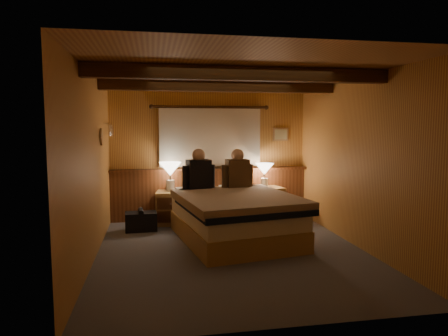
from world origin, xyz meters
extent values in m
plane|color=#4B4F59|center=(0.00, 0.00, 0.00)|extent=(4.20, 4.20, 0.00)
plane|color=#B48443|center=(0.00, 0.00, 2.40)|extent=(4.20, 4.20, 0.00)
plane|color=gold|center=(0.00, 2.10, 1.20)|extent=(3.60, 0.00, 3.60)
plane|color=gold|center=(-1.80, 0.00, 1.20)|extent=(0.00, 4.20, 4.20)
plane|color=gold|center=(1.80, 0.00, 1.20)|extent=(0.00, 4.20, 4.20)
plane|color=gold|center=(0.00, -2.10, 1.20)|extent=(3.60, 0.00, 3.60)
cube|color=brown|center=(0.00, 2.04, 0.45)|extent=(3.60, 0.12, 0.90)
cube|color=brown|center=(0.00, 1.98, 0.92)|extent=(3.60, 0.22, 0.04)
cylinder|color=#472C11|center=(0.00, 2.02, 2.05)|extent=(2.10, 0.05, 0.05)
sphere|color=#472C11|center=(-1.05, 2.02, 2.05)|extent=(0.08, 0.08, 0.08)
sphere|color=#472C11|center=(1.05, 2.02, 2.05)|extent=(0.08, 0.08, 0.08)
cube|color=beige|center=(0.00, 2.03, 1.50)|extent=(1.85, 0.08, 1.05)
cube|color=#472C11|center=(0.00, -0.60, 2.31)|extent=(3.60, 0.15, 0.16)
cube|color=#472C11|center=(0.00, 0.90, 2.31)|extent=(3.60, 0.15, 0.16)
cylinder|color=white|center=(-1.74, 1.60, 1.75)|extent=(0.03, 0.55, 0.03)
torus|color=white|center=(-1.71, 1.45, 1.63)|extent=(0.01, 0.21, 0.21)
torus|color=white|center=(-1.71, 1.68, 1.63)|extent=(0.01, 0.21, 0.21)
cube|color=#A67E53|center=(1.35, 2.08, 1.55)|extent=(0.30, 0.03, 0.25)
cube|color=beige|center=(1.35, 2.06, 1.55)|extent=(0.24, 0.01, 0.19)
cube|color=tan|center=(0.15, 0.56, 0.15)|extent=(1.83, 2.23, 0.30)
cube|color=white|center=(0.15, 0.56, 0.42)|extent=(1.78, 2.19, 0.24)
cube|color=black|center=(0.19, 0.31, 0.57)|extent=(1.82, 1.85, 0.08)
cube|color=#C1858A|center=(0.17, 0.44, 0.64)|extent=(1.89, 2.05, 0.12)
cube|color=white|center=(-0.36, 1.26, 0.62)|extent=(0.65, 0.44, 0.16)
cube|color=white|center=(0.39, 1.40, 0.62)|extent=(0.65, 0.44, 0.16)
cube|color=tan|center=(-0.72, 1.74, 0.29)|extent=(0.57, 0.53, 0.58)
cube|color=brown|center=(-0.75, 1.52, 0.40)|extent=(0.47, 0.08, 0.20)
cube|color=brown|center=(-0.75, 1.52, 0.17)|extent=(0.47, 0.08, 0.20)
cylinder|color=white|center=(-0.75, 1.52, 0.40)|extent=(0.03, 0.03, 0.03)
cylinder|color=white|center=(-0.75, 1.52, 0.17)|extent=(0.03, 0.03, 0.03)
cube|color=tan|center=(0.98, 1.73, 0.30)|extent=(0.64, 0.60, 0.60)
cube|color=brown|center=(1.03, 1.50, 0.42)|extent=(0.49, 0.12, 0.21)
cube|color=brown|center=(1.03, 1.50, 0.18)|extent=(0.49, 0.12, 0.21)
cylinder|color=white|center=(1.03, 1.50, 0.42)|extent=(0.04, 0.04, 0.03)
cylinder|color=white|center=(1.03, 1.50, 0.18)|extent=(0.04, 0.04, 0.03)
cylinder|color=silver|center=(-0.74, 1.79, 0.67)|extent=(0.15, 0.15, 0.19)
cylinder|color=white|center=(-0.74, 1.79, 0.80)|extent=(0.03, 0.03, 0.11)
cone|color=#F9E5C2|center=(-0.74, 1.79, 0.96)|extent=(0.39, 0.39, 0.24)
cylinder|color=silver|center=(0.95, 1.74, 0.69)|extent=(0.13, 0.13, 0.17)
cylinder|color=white|center=(0.95, 1.74, 0.80)|extent=(0.02, 0.02, 0.09)
cone|color=#F9E5C2|center=(0.95, 1.74, 0.94)|extent=(0.33, 0.33, 0.20)
cube|color=black|center=(-0.31, 1.21, 0.92)|extent=(0.42, 0.30, 0.50)
cylinder|color=black|center=(-0.52, 1.16, 0.88)|extent=(0.12, 0.12, 0.40)
cylinder|color=black|center=(-0.10, 1.26, 0.88)|extent=(0.12, 0.12, 0.40)
sphere|color=tan|center=(-0.31, 1.21, 1.24)|extent=(0.22, 0.22, 0.22)
cube|color=#45301B|center=(0.34, 1.25, 0.91)|extent=(0.40, 0.26, 0.49)
cylinder|color=#45301B|center=(0.13, 1.21, 0.88)|extent=(0.12, 0.12, 0.39)
cylinder|color=#45301B|center=(0.55, 1.28, 0.88)|extent=(0.12, 0.12, 0.39)
sphere|color=tan|center=(0.34, 1.25, 1.23)|extent=(0.21, 0.21, 0.21)
cube|color=black|center=(-1.25, 1.36, 0.15)|extent=(0.52, 0.33, 0.30)
cylinder|color=black|center=(-1.25, 1.36, 0.32)|extent=(0.10, 0.31, 0.08)
camera|label=1|loc=(-1.03, -5.19, 1.71)|focal=32.00mm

